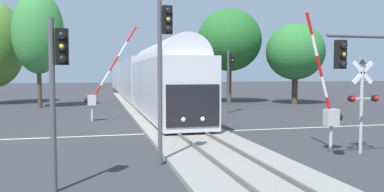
% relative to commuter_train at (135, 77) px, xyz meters
% --- Properties ---
extents(ground_plane, '(220.00, 220.00, 0.00)m').
position_rel_commuter_train_xyz_m(ground_plane, '(-0.00, -27.74, -2.73)').
color(ground_plane, '#333338').
extents(road_centre_stripe, '(44.00, 0.20, 0.01)m').
position_rel_commuter_train_xyz_m(road_centre_stripe, '(-0.00, -27.74, -2.72)').
color(road_centre_stripe, beige).
rests_on(road_centre_stripe, ground).
extents(railway_track, '(4.40, 80.00, 0.32)m').
position_rel_commuter_train_xyz_m(railway_track, '(-0.00, -27.74, -2.63)').
color(railway_track, gray).
rests_on(railway_track, ground).
extents(commuter_train, '(3.04, 63.69, 5.16)m').
position_rel_commuter_train_xyz_m(commuter_train, '(0.00, 0.00, 0.00)').
color(commuter_train, silver).
rests_on(commuter_train, railway_track).
extents(crossing_gate_near, '(1.84, 0.40, 5.86)m').
position_rel_commuter_train_xyz_m(crossing_gate_near, '(4.92, -34.13, -0.82)').
color(crossing_gate_near, '#B7B7BC').
rests_on(crossing_gate_near, ground).
extents(crossing_signal_mast, '(1.36, 0.44, 3.93)m').
position_rel_commuter_train_xyz_m(crossing_signal_mast, '(5.90, -34.93, -0.33)').
color(crossing_signal_mast, '#B2B2B7').
rests_on(crossing_signal_mast, ground).
extents(crossing_gate_far, '(3.64, 0.40, 6.56)m').
position_rel_commuter_train_xyz_m(crossing_gate_far, '(-4.64, -21.34, -0.61)').
color(crossing_gate_far, '#B7B7BC').
rests_on(crossing_gate_far, ground).
extents(traffic_signal_near_left, '(0.53, 0.38, 4.86)m').
position_rel_commuter_train_xyz_m(traffic_signal_near_left, '(-5.73, -37.31, 0.54)').
color(traffic_signal_near_left, '#4C4C51').
rests_on(traffic_signal_near_left, ground).
extents(traffic_signal_far_side, '(0.53, 0.38, 5.16)m').
position_rel_commuter_train_xyz_m(traffic_signal_far_side, '(5.98, -18.58, 0.73)').
color(traffic_signal_far_side, '#4C4C51').
rests_on(traffic_signal_far_side, ground).
extents(traffic_signal_median, '(0.53, 0.38, 6.03)m').
position_rel_commuter_train_xyz_m(traffic_signal_median, '(-2.36, -34.90, 1.30)').
color(traffic_signal_median, '#4C4C51').
rests_on(traffic_signal_median, ground).
extents(oak_far_right, '(7.02, 7.02, 10.30)m').
position_rel_commuter_train_xyz_m(oak_far_right, '(9.52, -8.40, 4.16)').
color(oak_far_right, brown).
rests_on(oak_far_right, ground).
extents(oak_behind_train, '(4.69, 4.69, 10.98)m').
position_rel_commuter_train_xyz_m(oak_behind_train, '(-9.96, -9.75, 4.35)').
color(oak_behind_train, '#4C3828').
rests_on(oak_behind_train, ground).
extents(maple_right_background, '(6.11, 6.11, 8.49)m').
position_rel_commuter_train_xyz_m(maple_right_background, '(15.67, -11.76, 2.79)').
color(maple_right_background, '#4C3828').
rests_on(maple_right_background, ground).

